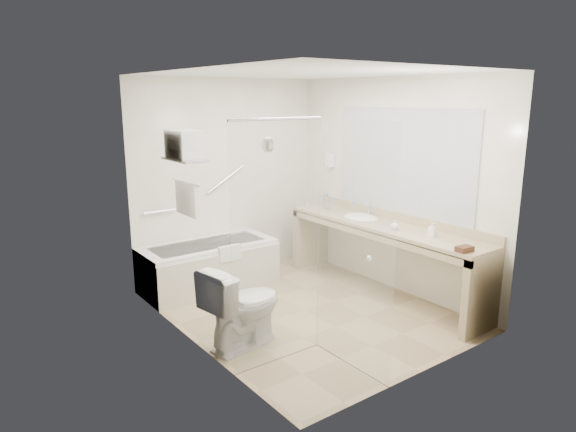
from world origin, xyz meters
TOP-DOWN VIEW (x-y plane):
  - floor at (0.00, 0.00)m, footprint 3.20×3.20m
  - ceiling at (0.00, 0.00)m, footprint 2.60×3.20m
  - wall_back at (0.00, 1.60)m, footprint 2.60×0.10m
  - wall_front at (0.00, -1.60)m, footprint 2.60×0.10m
  - wall_left at (-1.30, 0.00)m, footprint 0.10×3.20m
  - wall_right at (1.30, 0.00)m, footprint 0.10×3.20m
  - bathtub at (-0.50, 1.24)m, footprint 1.60×0.73m
  - grab_bar_short at (-0.95, 1.56)m, footprint 0.40×0.03m
  - grab_bar_long at (-0.05, 1.56)m, footprint 0.53×0.03m
  - shower_enclosure at (-0.63, -0.93)m, footprint 0.96×0.91m
  - towel_shelf at (-1.17, 0.35)m, footprint 0.24×0.55m
  - vanity_counter at (1.02, -0.15)m, footprint 0.55×2.70m
  - sink at (1.05, 0.25)m, footprint 0.40×0.52m
  - faucet at (1.20, 0.25)m, footprint 0.03×0.03m
  - mirror at (1.29, -0.15)m, footprint 0.02×2.00m
  - hairdryer_unit at (1.25, 1.05)m, footprint 0.08×0.10m
  - toilet at (-0.95, -0.28)m, footprint 0.85×0.57m
  - amenity_basket at (0.84, -1.36)m, footprint 0.17×0.12m
  - soap_bottle_a at (1.02, -0.84)m, footprint 0.11×0.16m
  - soap_bottle_b at (0.93, -0.41)m, footprint 0.11×0.13m
  - water_bottle_left at (0.97, 0.65)m, footprint 0.06×0.06m
  - water_bottle_mid at (1.01, 0.34)m, footprint 0.05×0.05m
  - water_bottle_right at (1.04, 0.85)m, footprint 0.06×0.06m
  - drinking_glass_near at (1.01, 0.81)m, footprint 0.09×0.09m
  - drinking_glass_far at (0.84, 1.00)m, footprint 0.09×0.09m

SIDE VIEW (x-z plane):
  - floor at x=0.00m, z-range 0.00..0.00m
  - bathtub at x=-0.50m, z-range -0.02..0.57m
  - toilet at x=-0.95m, z-range 0.00..0.77m
  - vanity_counter at x=1.02m, z-range 0.17..1.12m
  - sink at x=1.05m, z-range 0.75..0.89m
  - amenity_basket at x=0.84m, z-range 0.85..0.90m
  - soap_bottle_a at x=1.02m, z-range 0.85..0.92m
  - soap_bottle_b at x=0.93m, z-range 0.85..0.94m
  - drinking_glass_far at x=0.84m, z-range 0.85..0.95m
  - drinking_glass_near at x=1.01m, z-range 0.85..0.95m
  - faucet at x=1.20m, z-range 0.86..1.00m
  - water_bottle_mid at x=1.01m, z-range 0.84..1.02m
  - water_bottle_left at x=0.97m, z-range 0.84..1.03m
  - water_bottle_right at x=1.04m, z-range 0.84..1.03m
  - grab_bar_short at x=-0.95m, z-range 0.93..0.96m
  - shower_enclosure at x=-0.63m, z-range 0.01..2.12m
  - wall_back at x=0.00m, z-range 0.00..2.50m
  - wall_front at x=0.00m, z-range 0.00..2.50m
  - wall_left at x=-1.30m, z-range 0.00..2.50m
  - wall_right at x=1.30m, z-range 0.00..2.50m
  - grab_bar_long at x=-0.05m, z-range 1.09..1.41m
  - hairdryer_unit at x=1.25m, z-range 1.36..1.54m
  - mirror at x=1.29m, z-range 0.95..2.15m
  - towel_shelf at x=-1.17m, z-range 1.35..2.16m
  - ceiling at x=0.00m, z-range 2.45..2.55m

